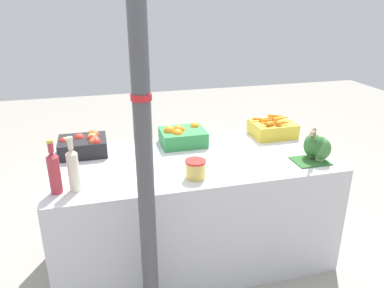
# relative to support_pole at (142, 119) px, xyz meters

# --- Properties ---
(ground_plane) EXTENTS (10.00, 10.00, 0.00)m
(ground_plane) POSITION_rel_support_pole_xyz_m (0.38, 0.59, -1.25)
(ground_plane) COLOR gray
(market_table) EXTENTS (1.83, 0.86, 0.76)m
(market_table) POSITION_rel_support_pole_xyz_m (0.38, 0.59, -0.87)
(market_table) COLOR silver
(market_table) RESTS_ON ground_plane
(support_pole) EXTENTS (0.09, 0.09, 2.49)m
(support_pole) POSITION_rel_support_pole_xyz_m (0.00, 0.00, 0.00)
(support_pole) COLOR #4C4C51
(support_pole) RESTS_ON ground_plane
(apple_crate) EXTENTS (0.31, 0.26, 0.14)m
(apple_crate) POSITION_rel_support_pole_xyz_m (-0.30, 0.85, -0.42)
(apple_crate) COLOR black
(apple_crate) RESTS_ON market_table
(orange_crate) EXTENTS (0.31, 0.26, 0.15)m
(orange_crate) POSITION_rel_support_pole_xyz_m (0.38, 0.85, -0.42)
(orange_crate) COLOR #2D8442
(orange_crate) RESTS_ON market_table
(carrot_crate) EXTENTS (0.31, 0.26, 0.15)m
(carrot_crate) POSITION_rel_support_pole_xyz_m (1.09, 0.85, -0.42)
(carrot_crate) COLOR gold
(carrot_crate) RESTS_ON market_table
(broccoli_pile) EXTENTS (0.23, 0.20, 0.17)m
(broccoli_pile) POSITION_rel_support_pole_xyz_m (1.16, 0.35, -0.40)
(broccoli_pile) COLOR #2D602D
(broccoli_pile) RESTS_ON market_table
(juice_bottle_ruby) EXTENTS (0.07, 0.07, 0.31)m
(juice_bottle_ruby) POSITION_rel_support_pole_xyz_m (-0.44, 0.33, -0.36)
(juice_bottle_ruby) COLOR #B2333D
(juice_bottle_ruby) RESTS_ON market_table
(juice_bottle_cloudy) EXTENTS (0.06, 0.06, 0.31)m
(juice_bottle_cloudy) POSITION_rel_support_pole_xyz_m (-0.35, 0.33, -0.35)
(juice_bottle_cloudy) COLOR beige
(juice_bottle_cloudy) RESTS_ON market_table
(pickle_jar) EXTENTS (0.12, 0.12, 0.11)m
(pickle_jar) POSITION_rel_support_pole_xyz_m (0.33, 0.31, -0.43)
(pickle_jar) COLOR #DBBC56
(pickle_jar) RESTS_ON market_table
(sparrow_bird) EXTENTS (0.10, 0.11, 0.05)m
(sparrow_bird) POSITION_rel_support_pole_xyz_m (1.11, 0.35, -0.29)
(sparrow_bird) COLOR #4C3D2D
(sparrow_bird) RESTS_ON broccoli_pile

